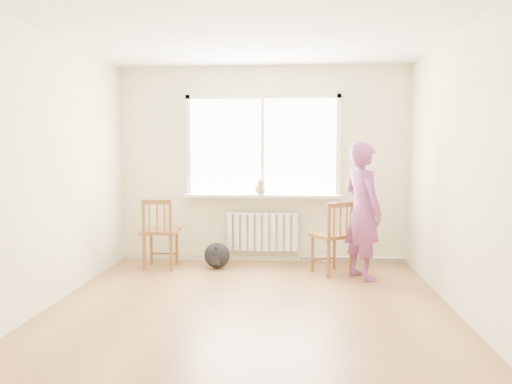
% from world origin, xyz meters
% --- Properties ---
extents(floor, '(4.50, 4.50, 0.00)m').
position_xyz_m(floor, '(0.00, 0.00, 0.00)').
color(floor, '#9F6E41').
rests_on(floor, ground).
extents(ceiling, '(4.50, 4.50, 0.00)m').
position_xyz_m(ceiling, '(0.00, 0.00, 2.70)').
color(ceiling, white).
rests_on(ceiling, back_wall).
extents(back_wall, '(4.00, 0.01, 2.70)m').
position_xyz_m(back_wall, '(0.00, 2.25, 1.35)').
color(back_wall, beige).
rests_on(back_wall, ground).
extents(window, '(2.12, 0.05, 1.42)m').
position_xyz_m(window, '(0.00, 2.22, 1.66)').
color(window, white).
rests_on(window, back_wall).
extents(windowsill, '(2.15, 0.22, 0.04)m').
position_xyz_m(windowsill, '(0.00, 2.14, 0.93)').
color(windowsill, white).
rests_on(windowsill, back_wall).
extents(radiator, '(1.00, 0.12, 0.55)m').
position_xyz_m(radiator, '(0.00, 2.16, 0.44)').
color(radiator, white).
rests_on(radiator, back_wall).
extents(heating_pipe, '(1.40, 0.04, 0.04)m').
position_xyz_m(heating_pipe, '(1.25, 2.19, 0.08)').
color(heating_pipe, silver).
rests_on(heating_pipe, back_wall).
extents(baseboard, '(4.00, 0.03, 0.08)m').
position_xyz_m(baseboard, '(0.00, 2.23, 0.04)').
color(baseboard, beige).
rests_on(baseboard, ground).
extents(chair_left, '(0.47, 0.44, 0.93)m').
position_xyz_m(chair_left, '(-1.32, 1.68, 0.47)').
color(chair_left, brown).
rests_on(chair_left, floor).
extents(chair_right, '(0.62, 0.61, 0.92)m').
position_xyz_m(chair_right, '(0.94, 1.57, 0.46)').
color(chair_right, brown).
rests_on(chair_right, floor).
extents(person, '(0.63, 0.72, 1.65)m').
position_xyz_m(person, '(1.26, 1.39, 0.83)').
color(person, '#B33B65').
rests_on(person, floor).
extents(cat, '(0.20, 0.38, 0.26)m').
position_xyz_m(cat, '(-0.02, 2.06, 1.05)').
color(cat, beige).
rests_on(cat, windowsill).
extents(backpack, '(0.39, 0.33, 0.34)m').
position_xyz_m(backpack, '(-0.58, 1.78, 0.17)').
color(backpack, black).
rests_on(backpack, floor).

